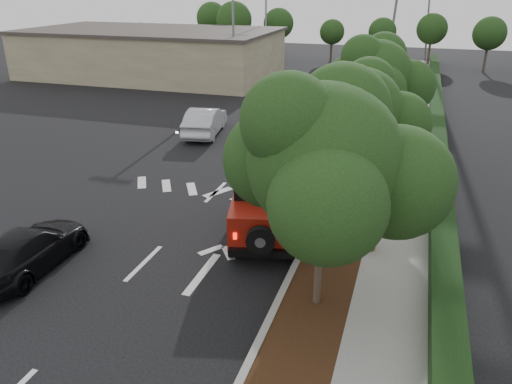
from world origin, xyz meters
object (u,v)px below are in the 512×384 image
at_px(black_suv_oncoming, 28,249).
at_px(speed_hump_sign, 319,238).
at_px(silver_suv_ahead, 324,135).
at_px(red_jeep, 265,201).

height_order(black_suv_oncoming, speed_hump_sign, speed_hump_sign).
distance_m(silver_suv_ahead, speed_hump_sign, 13.00).
xyz_separation_m(red_jeep, black_suv_oncoming, (-6.18, -4.42, -0.56)).
height_order(red_jeep, black_suv_oncoming, red_jeep).
bearing_deg(red_jeep, black_suv_oncoming, -158.45).
distance_m(black_suv_oncoming, speed_hump_sign, 8.79).
relative_size(red_jeep, silver_suv_ahead, 0.92).
xyz_separation_m(silver_suv_ahead, black_suv_oncoming, (-6.37, -14.58, -0.09)).
bearing_deg(black_suv_oncoming, red_jeep, -146.64).
xyz_separation_m(black_suv_oncoming, speed_hump_sign, (8.56, 1.79, 0.87)).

